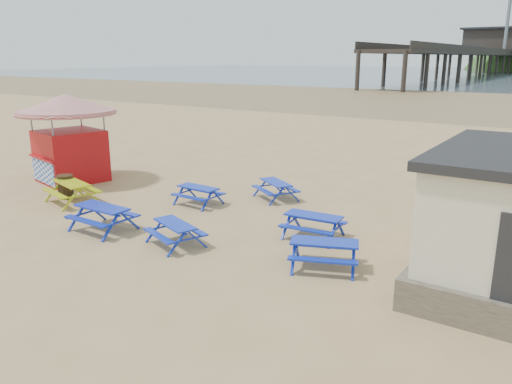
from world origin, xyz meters
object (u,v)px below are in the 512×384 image
Objects in this scene: picnic_table_blue_b at (276,190)px; picnic_table_yellow at (72,192)px; picnic_table_blue_a at (198,196)px; litter_bin at (66,186)px; ice_cream_kiosk at (68,127)px.

picnic_table_yellow reaches higher than picnic_table_blue_b.
picnic_table_yellow is at bearing -146.82° from picnic_table_blue_a.
litter_bin is (-4.62, -2.10, 0.12)m from picnic_table_blue_a.
litter_bin is at bearing -153.51° from picnic_table_blue_a.
picnic_table_blue_b is 0.92× the size of picnic_table_yellow.
picnic_table_blue_b is 2.26× the size of litter_bin.
picnic_table_blue_b is at bearing 50.08° from picnic_table_blue_a.
ice_cream_kiosk is (-6.74, -0.22, 1.97)m from picnic_table_blue_a.
picnic_table_blue_b is at bearing 32.89° from litter_bin.
picnic_table_yellow is 0.44× the size of ice_cream_kiosk.
litter_bin is at bearing -28.82° from ice_cream_kiosk.
ice_cream_kiosk is (-8.66, -2.35, 1.96)m from picnic_table_blue_b.
picnic_table_yellow is 4.03m from ice_cream_kiosk.
picnic_table_yellow reaches higher than picnic_table_blue_a.
picnic_table_blue_b is 0.41× the size of ice_cream_kiosk.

